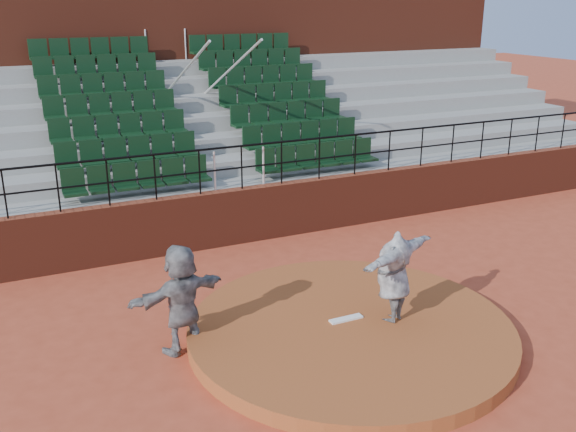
% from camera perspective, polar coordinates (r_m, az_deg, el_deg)
% --- Properties ---
extents(ground, '(90.00, 90.00, 0.00)m').
position_cam_1_polar(ground, '(11.16, 5.54, -10.62)').
color(ground, '#AE4127').
rests_on(ground, ground).
extents(pitchers_mound, '(5.50, 5.50, 0.25)m').
position_cam_1_polar(pitchers_mound, '(11.10, 5.56, -10.06)').
color(pitchers_mound, '#994A22').
rests_on(pitchers_mound, ground).
extents(pitching_rubber, '(0.60, 0.15, 0.03)m').
position_cam_1_polar(pitching_rubber, '(11.14, 5.19, -9.09)').
color(pitching_rubber, white).
rests_on(pitching_rubber, pitchers_mound).
extents(boundary_wall, '(24.00, 0.30, 1.30)m').
position_cam_1_polar(boundary_wall, '(15.03, -4.04, 0.08)').
color(boundary_wall, maroon).
rests_on(boundary_wall, ground).
extents(wall_railing, '(24.04, 0.05, 1.03)m').
position_cam_1_polar(wall_railing, '(14.65, -4.16, 5.20)').
color(wall_railing, black).
rests_on(wall_railing, boundary_wall).
extents(seating_deck, '(24.00, 5.97, 4.63)m').
position_cam_1_polar(seating_deck, '(18.15, -8.28, 5.81)').
color(seating_deck, gray).
rests_on(seating_deck, ground).
extents(press_box_facade, '(24.00, 3.00, 7.10)m').
position_cam_1_polar(press_box_facade, '(21.60, -11.73, 13.35)').
color(press_box_facade, maroon).
rests_on(press_box_facade, ground).
extents(pitcher, '(2.03, 1.31, 1.61)m').
position_cam_1_polar(pitcher, '(10.90, 9.39, -5.31)').
color(pitcher, black).
rests_on(pitcher, pitchers_mound).
extents(fielder, '(1.78, 0.95, 1.83)m').
position_cam_1_polar(fielder, '(10.46, -9.45, -7.26)').
color(fielder, black).
rests_on(fielder, ground).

